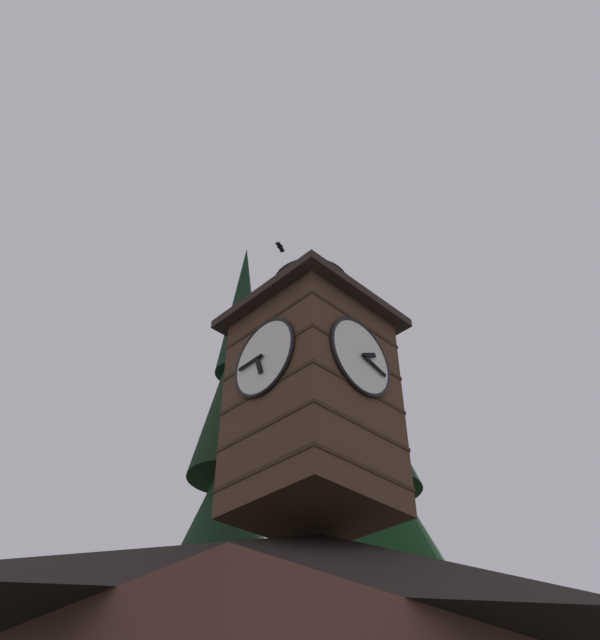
# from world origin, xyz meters

# --- Properties ---
(clock_tower) EXTENTS (4.00, 4.00, 8.30)m
(clock_tower) POSITION_xyz_m (1.49, -2.39, 10.22)
(clock_tower) COLOR #4C3323
(clock_tower) RESTS_ON building_main
(pine_tree_behind) EXTENTS (5.24, 5.24, 20.91)m
(pine_tree_behind) POSITION_xyz_m (-0.52, -8.21, 8.16)
(pine_tree_behind) COLOR #473323
(pine_tree_behind) RESTS_ON ground_plane
(pine_tree_aside) EXTENTS (6.94, 6.94, 19.13)m
(pine_tree_aside) POSITION_xyz_m (-6.21, -6.56, 7.37)
(pine_tree_aside) COLOR #473323
(pine_tree_aside) RESTS_ON ground_plane
(flying_bird_high) EXTENTS (0.50, 0.32, 0.12)m
(flying_bird_high) POSITION_xyz_m (1.49, -3.80, 16.43)
(flying_bird_high) COLOR black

